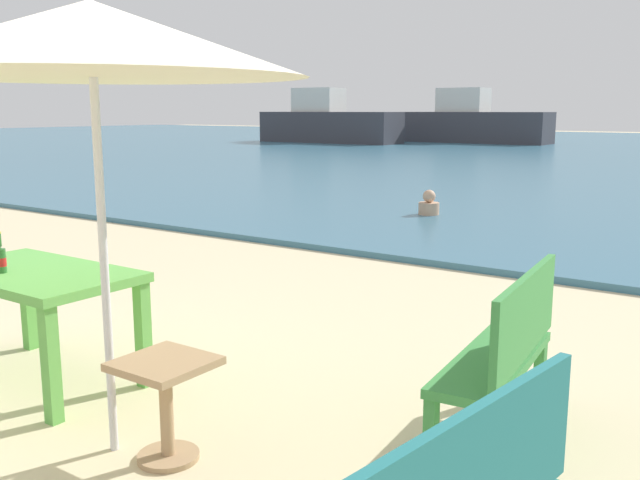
{
  "coord_description": "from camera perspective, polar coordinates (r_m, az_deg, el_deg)",
  "views": [
    {
      "loc": [
        3.25,
        -2.24,
        1.78
      ],
      "look_at": [
        -0.42,
        3.0,
        0.6
      ],
      "focal_mm": 39.58,
      "sensor_mm": 36.0,
      "label": 1
    }
  ],
  "objects": [
    {
      "name": "swimmer_person",
      "position": [
        11.76,
        8.8,
        2.82
      ],
      "size": [
        0.34,
        0.34,
        0.41
      ],
      "color": "tan",
      "rests_on": "sea_water"
    },
    {
      "name": "bench_green_left",
      "position": [
        3.91,
        14.84,
        -8.41
      ],
      "size": [
        0.48,
        1.23,
        0.95
      ],
      "color": "#3D8C42",
      "rests_on": "ground_plane"
    },
    {
      "name": "beer_bottle_amber",
      "position": [
        4.92,
        -24.41,
        -1.36
      ],
      "size": [
        0.07,
        0.07,
        0.26
      ],
      "color": "#2D662D",
      "rests_on": "picnic_table_green"
    },
    {
      "name": "ground_plane",
      "position": [
        4.33,
        -19.15,
        -14.47
      ],
      "size": [
        120.0,
        120.0,
        0.0
      ],
      "primitive_type": "plane",
      "color": "beige"
    },
    {
      "name": "patio_umbrella",
      "position": [
        3.68,
        -18.01,
        15.19
      ],
      "size": [
        2.1,
        2.1,
        2.3
      ],
      "color": "silver",
      "rests_on": "ground_plane"
    },
    {
      "name": "picnic_table_green",
      "position": [
        4.97,
        -22.09,
        -3.48
      ],
      "size": [
        1.4,
        0.8,
        0.76
      ],
      "color": "#60B24C",
      "rests_on": "ground_plane"
    },
    {
      "name": "boat_barge",
      "position": [
        38.33,
        12.27,
        9.22
      ],
      "size": [
        7.78,
        2.12,
        2.83
      ],
      "color": "#38383F",
      "rests_on": "sea_water"
    },
    {
      "name": "boat_ferry",
      "position": [
        37.69,
        0.64,
        9.45
      ],
      "size": [
        7.8,
        2.13,
        2.84
      ],
      "color": "#38383F",
      "rests_on": "sea_water"
    },
    {
      "name": "boat_sailboat",
      "position": [
        53.96,
        0.77,
        9.73
      ],
      "size": [
        7.57,
        2.07,
        2.75
      ],
      "color": "#38383F",
      "rests_on": "sea_water"
    },
    {
      "name": "side_table_wood",
      "position": [
        3.76,
        -12.36,
        -12.13
      ],
      "size": [
        0.44,
        0.44,
        0.54
      ],
      "color": "tan",
      "rests_on": "ground_plane"
    }
  ]
}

